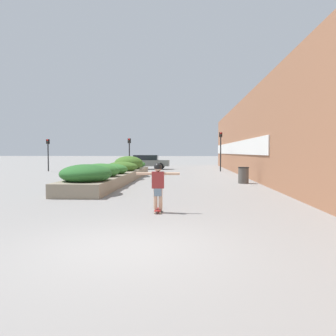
% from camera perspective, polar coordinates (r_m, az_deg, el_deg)
% --- Properties ---
extents(ground_plane, '(300.00, 300.00, 0.00)m').
position_cam_1_polar(ground_plane, '(6.49, -7.50, -13.57)').
color(ground_plane, gray).
extents(building_wall_right, '(0.67, 47.01, 5.90)m').
position_cam_1_polar(building_wall_right, '(22.24, 15.11, 5.55)').
color(building_wall_right, '#9E6647').
rests_on(building_wall_right, ground_plane).
extents(planter_box, '(2.23, 15.71, 1.53)m').
position_cam_1_polar(planter_box, '(20.81, -8.87, -0.62)').
color(planter_box, gray).
rests_on(planter_box, ground_plane).
extents(skateboard, '(0.21, 0.63, 0.10)m').
position_cam_1_polar(skateboard, '(9.98, -1.75, -7.35)').
color(skateboard, maroon).
rests_on(skateboard, ground_plane).
extents(skateboarder, '(1.31, 0.24, 1.40)m').
position_cam_1_polar(skateboarder, '(9.86, -1.76, -2.33)').
color(skateboarder, tan).
rests_on(skateboarder, skateboard).
extents(trash_bin, '(0.63, 0.63, 0.96)m').
position_cam_1_polar(trash_bin, '(19.61, 13.00, -1.22)').
color(trash_bin, '#514C47').
rests_on(trash_bin, ground_plane).
extents(car_leftmost, '(4.61, 1.88, 1.52)m').
position_cam_1_polar(car_leftmost, '(35.10, -3.65, 1.11)').
color(car_leftmost, slate).
rests_on(car_leftmost, ground_plane).
extents(car_center_left, '(4.14, 1.85, 1.38)m').
position_cam_1_polar(car_center_left, '(38.87, 17.53, 1.05)').
color(car_center_left, slate).
rests_on(car_center_left, ground_plane).
extents(traffic_light_left, '(0.28, 0.30, 3.13)m').
position_cam_1_polar(traffic_light_left, '(31.34, -6.75, 3.36)').
color(traffic_light_left, black).
rests_on(traffic_light_left, ground_plane).
extents(traffic_light_right, '(0.28, 0.30, 3.71)m').
position_cam_1_polar(traffic_light_right, '(31.43, 9.16, 3.98)').
color(traffic_light_right, black).
rests_on(traffic_light_right, ground_plane).
extents(traffic_light_far_left, '(0.28, 0.30, 3.06)m').
position_cam_1_polar(traffic_light_far_left, '(33.36, -20.18, 3.10)').
color(traffic_light_far_left, black).
rests_on(traffic_light_far_left, ground_plane).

